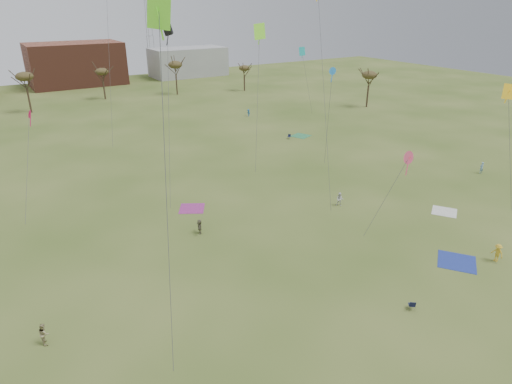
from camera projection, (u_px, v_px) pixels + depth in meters
ground at (332, 300)px, 37.06m from camera, size 260.00×260.00×0.00m
spectator_fore_b at (44, 334)px, 32.12m from camera, size 0.67×0.85×1.70m
spectator_fore_c at (200, 226)px, 47.47m from camera, size 0.96×1.58×1.62m
flyer_mid_b at (497, 253)px, 42.30m from camera, size 0.76×1.23×1.83m
flyer_mid_c at (482, 168)px, 64.09m from camera, size 0.69×0.52×1.71m
spectator_mid_e at (340, 199)px, 53.91m from camera, size 1.02×1.04×1.68m
flyer_far_c at (248, 113)px, 96.05m from camera, size 0.64×1.02×1.52m
blanket_blue at (457, 262)px, 42.52m from camera, size 4.76×4.76×0.03m
blanket_cream at (444, 212)px, 52.65m from camera, size 3.80×3.80×0.03m
blanket_plum at (192, 209)px, 53.45m from camera, size 4.00×4.00×0.03m
blanket_olive at (301, 136)px, 82.23m from camera, size 3.91×3.91×0.03m
camp_chair_center at (411, 307)px, 35.89m from camera, size 0.73×0.74×0.87m
camp_chair_right at (289, 138)px, 80.32m from camera, size 0.73×0.72×0.87m
kites_aloft at (178, 23)px, 55.77m from camera, size 65.23×56.26×27.81m
tree_line at (78, 82)px, 94.39m from camera, size 117.44×49.32×8.91m
building_brick at (76, 64)px, 130.43m from camera, size 26.00×16.00×12.00m
building_grey at (188, 62)px, 146.55m from camera, size 24.00×12.00×9.00m
radio_tower at (148, 14)px, 141.28m from camera, size 1.51×1.72×41.00m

